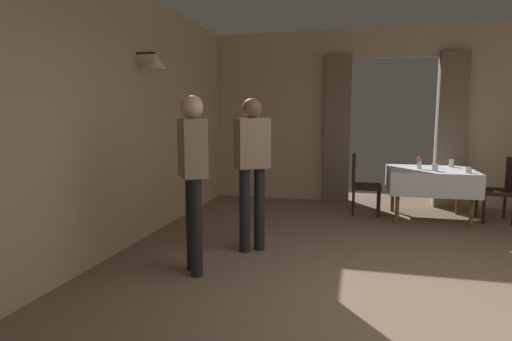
# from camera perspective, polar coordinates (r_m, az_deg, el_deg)

# --- Properties ---
(ground) EXTENTS (10.08, 10.08, 0.00)m
(ground) POSITION_cam_1_polar(r_m,az_deg,el_deg) (3.75, 22.04, -17.12)
(ground) COLOR #7A604C
(wall_left) EXTENTS (0.49, 8.40, 3.00)m
(wall_left) POSITION_cam_1_polar(r_m,az_deg,el_deg) (4.29, -24.35, 6.53)
(wall_left) COLOR tan
(wall_left) RESTS_ON ground
(wall_back) EXTENTS (6.40, 0.27, 3.00)m
(wall_back) POSITION_cam_1_polar(r_m,az_deg,el_deg) (7.58, 18.18, 7.06)
(wall_back) COLOR tan
(wall_back) RESTS_ON ground
(dining_table_mid) EXTENTS (1.20, 1.06, 0.75)m
(dining_table_mid) POSITION_cam_1_polar(r_m,az_deg,el_deg) (6.65, 22.74, -0.72)
(dining_table_mid) COLOR brown
(dining_table_mid) RESTS_ON ground
(chair_mid_right) EXTENTS (0.44, 0.44, 0.93)m
(chair_mid_right) POSITION_cam_1_polar(r_m,az_deg,el_deg) (6.97, 30.62, -1.90)
(chair_mid_right) COLOR black
(chair_mid_right) RESTS_ON ground
(chair_mid_left) EXTENTS (0.45, 0.44, 0.93)m
(chair_mid_left) POSITION_cam_1_polar(r_m,az_deg,el_deg) (6.69, 14.17, -1.43)
(chair_mid_left) COLOR black
(chair_mid_left) RESTS_ON ground
(flower_vase_mid) EXTENTS (0.07, 0.07, 0.18)m
(flower_vase_mid) POSITION_cam_1_polar(r_m,az_deg,el_deg) (6.58, 21.44, 1.06)
(flower_vase_mid) COLOR silver
(flower_vase_mid) RESTS_ON dining_table_mid
(glass_mid_b) EXTENTS (0.07, 0.07, 0.12)m
(glass_mid_b) POSITION_cam_1_polar(r_m,az_deg,el_deg) (7.03, 25.16, 0.92)
(glass_mid_b) COLOR silver
(glass_mid_b) RESTS_ON dining_table_mid
(glass_mid_c) EXTENTS (0.08, 0.08, 0.08)m
(glass_mid_c) POSITION_cam_1_polar(r_m,az_deg,el_deg) (6.41, 27.04, 0.08)
(glass_mid_c) COLOR silver
(glass_mid_c) RESTS_ON dining_table_mid
(glass_mid_d) EXTENTS (0.08, 0.08, 0.10)m
(glass_mid_d) POSITION_cam_1_polar(r_m,az_deg,el_deg) (6.43, 23.26, 0.40)
(glass_mid_d) COLOR silver
(glass_mid_d) RESTS_ON dining_table_mid
(person_waiter_by_doorway) EXTENTS (0.38, 0.42, 1.72)m
(person_waiter_by_doorway) POSITION_cam_1_polar(r_m,az_deg,el_deg) (4.01, -8.63, 0.18)
(person_waiter_by_doorway) COLOR black
(person_waiter_by_doorway) RESTS_ON ground
(person_diner_standing_aside) EXTENTS (0.42, 0.39, 1.72)m
(person_diner_standing_aside) POSITION_cam_1_polar(r_m,az_deg,el_deg) (4.63, -0.55, 1.25)
(person_diner_standing_aside) COLOR black
(person_diner_standing_aside) RESTS_ON ground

